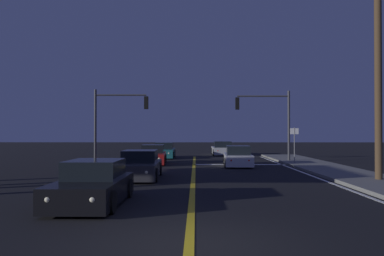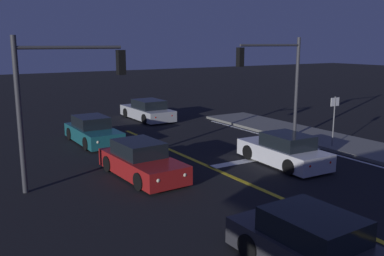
# 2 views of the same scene
# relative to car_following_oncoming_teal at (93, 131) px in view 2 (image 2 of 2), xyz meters

# --- Properties ---
(stop_bar) EXTENTS (6.25, 0.50, 0.01)m
(stop_bar) POSITION_rel_car_following_oncoming_teal_xyz_m (5.75, -6.88, -0.58)
(stop_bar) COLOR white
(stop_bar) RESTS_ON ground
(car_following_oncoming_teal) EXTENTS (1.85, 4.35, 1.34)m
(car_following_oncoming_teal) POSITION_rel_car_following_oncoming_teal_xyz_m (0.00, 0.00, 0.00)
(car_following_oncoming_teal) COLOR #195960
(car_following_oncoming_teal) RESTS_ON ground
(car_mid_block_white) EXTENTS (1.94, 4.30, 1.34)m
(car_mid_block_white) POSITION_rel_car_following_oncoming_teal_xyz_m (5.49, -8.11, -0.00)
(car_mid_block_white) COLOR silver
(car_mid_block_white) RESTS_ON ground
(car_far_approaching_silver) EXTENTS (2.03, 4.73, 1.34)m
(car_far_approaching_silver) POSITION_rel_car_following_oncoming_teal_xyz_m (5.33, 4.58, 0.00)
(car_far_approaching_silver) COLOR #B2B5BA
(car_far_approaching_silver) RESTS_ON ground
(car_lead_oncoming_charcoal) EXTENTS (2.01, 4.52, 1.34)m
(car_lead_oncoming_charcoal) POSITION_rel_car_following_oncoming_teal_xyz_m (0.05, -14.86, 0.00)
(car_lead_oncoming_charcoal) COLOR #2D2D33
(car_lead_oncoming_charcoal) RESTS_ON ground
(car_parked_curb_red) EXTENTS (1.99, 4.39, 1.34)m
(car_parked_curb_red) POSITION_rel_car_following_oncoming_teal_xyz_m (-0.27, -6.41, 0.00)
(car_parked_curb_red) COLOR maroon
(car_parked_curb_red) RESTS_ON ground
(traffic_signal_near_right) EXTENTS (4.06, 0.28, 5.32)m
(traffic_signal_near_right) POSITION_rel_car_following_oncoming_teal_xyz_m (8.16, -4.58, 2.99)
(traffic_signal_near_right) COLOR #38383D
(traffic_signal_near_right) RESTS_ON ground
(traffic_signal_far_left) EXTENTS (3.86, 0.28, 5.27)m
(traffic_signal_far_left) POSITION_rel_car_following_oncoming_teal_xyz_m (-2.99, -5.98, 2.94)
(traffic_signal_far_left) COLOR #38383D
(traffic_signal_far_left) RESTS_ON ground
(street_sign_corner) EXTENTS (0.56, 0.06, 2.54)m
(street_sign_corner) POSITION_rel_car_following_oncoming_teal_xyz_m (9.37, -7.38, 1.12)
(street_sign_corner) COLOR slate
(street_sign_corner) RESTS_ON ground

